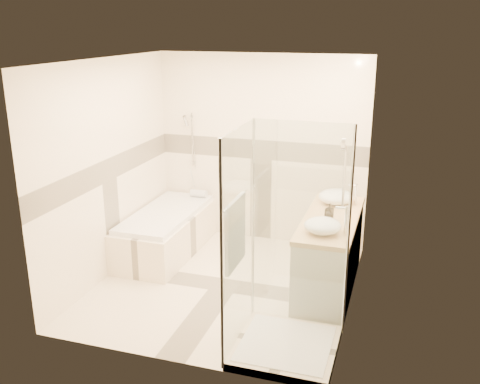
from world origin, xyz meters
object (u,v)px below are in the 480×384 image
(shower_enclosure, at_px, (276,296))
(amenity_bottle_b, at_px, (329,213))
(vessel_sink_near, at_px, (336,197))
(bathtub, at_px, (166,230))
(vessel_sink_far, at_px, (323,226))
(amenity_bottle_a, at_px, (329,211))
(vanity, at_px, (329,253))

(shower_enclosure, relative_size, amenity_bottle_b, 15.23)
(vessel_sink_near, bearing_deg, shower_enclosure, -98.90)
(amenity_bottle_b, bearing_deg, bathtub, 168.97)
(vessel_sink_far, height_order, amenity_bottle_b, vessel_sink_far)
(shower_enclosure, xyz_separation_m, vessel_sink_far, (0.27, 0.79, 0.42))
(shower_enclosure, bearing_deg, amenity_bottle_b, 77.25)
(vessel_sink_far, distance_m, amenity_bottle_a, 0.43)
(bathtub, xyz_separation_m, amenity_bottle_a, (2.13, -0.40, 0.63))
(vanity, distance_m, vessel_sink_far, 0.70)
(vessel_sink_near, bearing_deg, amenity_bottle_a, -90.00)
(vessel_sink_near, xyz_separation_m, amenity_bottle_b, (0.00, -0.54, -0.01))
(bathtub, height_order, vessel_sink_near, vessel_sink_near)
(bathtub, distance_m, vanity, 2.18)
(bathtub, bearing_deg, amenity_bottle_b, -11.03)
(amenity_bottle_a, distance_m, amenity_bottle_b, 0.02)
(bathtub, xyz_separation_m, shower_enclosure, (1.86, -1.62, 0.20))
(bathtub, bearing_deg, vanity, -9.25)
(bathtub, relative_size, vessel_sink_far, 4.52)
(shower_enclosure, distance_m, vessel_sink_near, 1.81)
(shower_enclosure, relative_size, amenity_bottle_a, 12.30)
(vessel_sink_near, bearing_deg, vanity, -87.58)
(shower_enclosure, distance_m, amenity_bottle_b, 1.30)
(vessel_sink_far, bearing_deg, bathtub, 158.59)
(vanity, relative_size, vessel_sink_far, 4.30)
(shower_enclosure, xyz_separation_m, vessel_sink_near, (0.27, 1.74, 0.43))
(bathtub, distance_m, amenity_bottle_b, 2.25)
(vessel_sink_far, bearing_deg, shower_enclosure, -109.15)
(bathtub, height_order, amenity_bottle_a, amenity_bottle_a)
(vessel_sink_far, bearing_deg, vessel_sink_near, 90.00)
(vessel_sink_near, xyz_separation_m, vessel_sink_far, (0.00, -0.96, -0.01))
(shower_enclosure, distance_m, vessel_sink_far, 0.93)
(vanity, distance_m, vessel_sink_near, 0.69)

